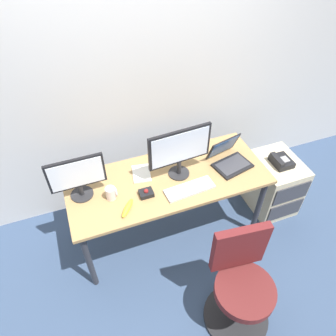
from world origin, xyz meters
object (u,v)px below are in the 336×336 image
(paper_notepad, at_px, (141,173))
(trackball_mouse, at_px, (146,193))
(file_cabinet, at_px, (273,184))
(banana, at_px, (128,208))
(coffee_mug, at_px, (111,193))
(monitor_main, at_px, (180,150))
(monitor_side, at_px, (77,176))
(office_chair, at_px, (240,286))
(laptop, at_px, (229,158))
(keyboard, at_px, (190,189))
(desk_phone, at_px, (281,161))

(paper_notepad, bearing_deg, trackball_mouse, -97.75)
(file_cabinet, height_order, banana, banana)
(coffee_mug, bearing_deg, monitor_main, 5.96)
(monitor_main, relative_size, monitor_side, 1.23)
(file_cabinet, relative_size, office_chair, 0.63)
(laptop, distance_m, banana, 0.99)
(trackball_mouse, bearing_deg, banana, -152.82)
(monitor_main, xyz_separation_m, keyboard, (0.01, -0.20, -0.26))
(trackball_mouse, bearing_deg, office_chair, -60.72)
(banana, bearing_deg, file_cabinet, 6.32)
(monitor_main, distance_m, laptop, 0.51)
(trackball_mouse, relative_size, banana, 0.58)
(file_cabinet, distance_m, coffee_mug, 1.70)
(file_cabinet, xyz_separation_m, keyboard, (-1.01, -0.15, 0.47))
(file_cabinet, xyz_separation_m, paper_notepad, (-1.33, 0.16, 0.46))
(monitor_side, height_order, coffee_mug, monitor_side)
(coffee_mug, bearing_deg, trackball_mouse, -14.43)
(desk_phone, height_order, coffee_mug, coffee_mug)
(keyboard, height_order, laptop, laptop)
(paper_notepad, xyz_separation_m, banana, (-0.21, -0.33, 0.01))
(desk_phone, distance_m, monitor_side, 1.87)
(desk_phone, bearing_deg, monitor_side, 176.33)
(monitor_side, relative_size, paper_notepad, 2.07)
(keyboard, relative_size, banana, 2.20)
(laptop, bearing_deg, monitor_main, 176.66)
(file_cabinet, bearing_deg, monitor_side, 176.86)
(monitor_side, xyz_separation_m, paper_notepad, (0.51, 0.06, -0.21))
(office_chair, distance_m, trackball_mouse, 0.99)
(desk_phone, distance_m, banana, 1.54)
(trackball_mouse, relative_size, paper_notepad, 0.53)
(desk_phone, relative_size, banana, 1.05)
(laptop, relative_size, trackball_mouse, 3.33)
(monitor_side, xyz_separation_m, laptop, (1.27, -0.08, -0.16))
(file_cabinet, relative_size, banana, 3.14)
(office_chair, distance_m, keyboard, 0.82)
(keyboard, height_order, paper_notepad, keyboard)
(office_chair, height_order, monitor_main, monitor_main)
(trackball_mouse, bearing_deg, paper_notepad, 82.25)
(desk_phone, xyz_separation_m, trackball_mouse, (-1.35, -0.06, 0.15))
(laptop, xyz_separation_m, trackball_mouse, (-0.79, -0.10, -0.03))
(desk_phone, distance_m, monitor_main, 1.09)
(monitor_side, relative_size, keyboard, 1.03)
(trackball_mouse, xyz_separation_m, banana, (-0.18, -0.09, -0.00))
(office_chair, distance_m, laptop, 1.05)
(office_chair, xyz_separation_m, trackball_mouse, (-0.45, 0.81, 0.35))
(keyboard, distance_m, trackball_mouse, 0.35)
(file_cabinet, relative_size, laptop, 1.63)
(trackball_mouse, distance_m, paper_notepad, 0.24)
(desk_phone, bearing_deg, trackball_mouse, -177.36)
(desk_phone, distance_m, laptop, 0.59)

